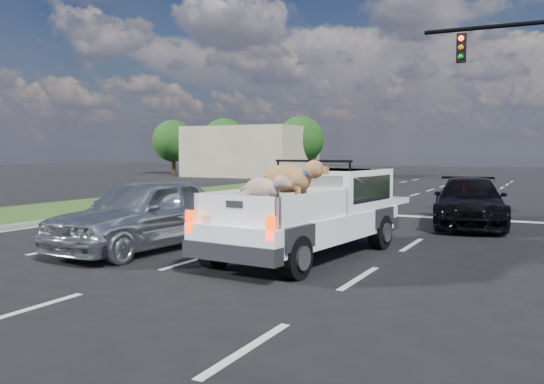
# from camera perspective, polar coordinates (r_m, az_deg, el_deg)

# --- Properties ---
(ground) EXTENTS (160.00, 160.00, 0.00)m
(ground) POSITION_cam_1_polar(r_m,az_deg,el_deg) (10.83, -0.29, -7.65)
(ground) COLOR black
(ground) RESTS_ON ground
(road_markings) EXTENTS (17.75, 60.00, 0.01)m
(road_markings) POSITION_cam_1_polar(r_m,az_deg,el_deg) (16.87, 9.82, -3.49)
(road_markings) COLOR silver
(road_markings) RESTS_ON ground
(grass_median_left) EXTENTS (5.00, 60.00, 0.10)m
(grass_median_left) POSITION_cam_1_polar(r_m,az_deg,el_deg) (22.56, -19.88, -1.68)
(grass_median_left) COLOR #244816
(grass_median_left) RESTS_ON ground
(curb_left) EXTENTS (0.15, 60.00, 0.14)m
(curb_left) POSITION_cam_1_polar(r_m,az_deg,el_deg) (20.86, -15.23, -1.97)
(curb_left) COLOR gray
(curb_left) RESTS_ON ground
(building_left) EXTENTS (10.00, 8.00, 4.40)m
(building_left) POSITION_cam_1_polar(r_m,az_deg,el_deg) (51.79, -2.10, 4.01)
(building_left) COLOR #C4B596
(building_left) RESTS_ON ground
(tree_far_a) EXTENTS (4.20, 4.20, 5.40)m
(tree_far_a) POSITION_cam_1_polar(r_m,az_deg,el_deg) (58.86, -9.77, 5.01)
(tree_far_a) COLOR #332114
(tree_far_a) RESTS_ON ground
(tree_far_b) EXTENTS (4.20, 4.20, 5.40)m
(tree_far_b) POSITION_cam_1_polar(r_m,az_deg,el_deg) (55.53, -4.76, 5.12)
(tree_far_b) COLOR #332114
(tree_far_b) RESTS_ON ground
(tree_far_c) EXTENTS (4.20, 4.20, 5.40)m
(tree_far_c) POSITION_cam_1_polar(r_m,az_deg,el_deg) (51.83, 2.86, 5.21)
(tree_far_c) COLOR #332114
(tree_far_c) RESTS_ON ground
(pickup_truck) EXTENTS (2.55, 5.59, 2.02)m
(pickup_truck) POSITION_cam_1_polar(r_m,az_deg,el_deg) (12.10, 3.89, -1.83)
(pickup_truck) COLOR black
(pickup_truck) RESTS_ON ground
(silver_sedan) EXTENTS (2.32, 4.91, 1.62)m
(silver_sedan) POSITION_cam_1_polar(r_m,az_deg,el_deg) (13.18, -12.56, -2.09)
(silver_sedan) COLOR silver
(silver_sedan) RESTS_ON ground
(black_coupe) EXTENTS (2.74, 5.14, 1.42)m
(black_coupe) POSITION_cam_1_polar(r_m,az_deg,el_deg) (17.93, 18.96, -0.95)
(black_coupe) COLOR black
(black_coupe) RESTS_ON ground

